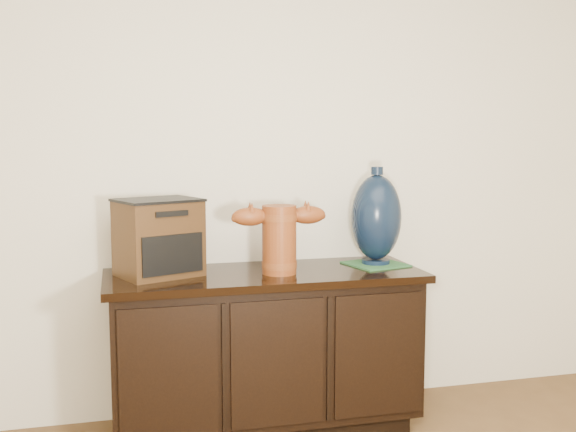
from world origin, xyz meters
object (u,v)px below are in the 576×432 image
object	(u,v)px
sideboard	(265,349)
lamp_base	(376,218)
tv_radio	(159,237)
terracotta_vessel	(279,235)
spray_can	(277,249)

from	to	relation	value
sideboard	lamp_base	xyz separation A→B (m)	(0.56, 0.04, 0.60)
tv_radio	terracotta_vessel	bearing A→B (deg)	-32.21
tv_radio	lamp_base	bearing A→B (deg)	-22.63
terracotta_vessel	spray_can	distance (m)	0.21
terracotta_vessel	tv_radio	world-z (taller)	tv_radio
terracotta_vessel	spray_can	bearing A→B (deg)	79.42
sideboard	tv_radio	bearing A→B (deg)	175.04
terracotta_vessel	lamp_base	world-z (taller)	lamp_base
terracotta_vessel	spray_can	xyz separation A→B (m)	(0.03, 0.19, -0.09)
sideboard	tv_radio	xyz separation A→B (m)	(-0.48, 0.04, 0.54)
lamp_base	sideboard	bearing A→B (deg)	-176.08
lamp_base	terracotta_vessel	bearing A→B (deg)	-170.04
terracotta_vessel	lamp_base	bearing A→B (deg)	9.43
sideboard	lamp_base	world-z (taller)	lamp_base
sideboard	lamp_base	bearing A→B (deg)	3.92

